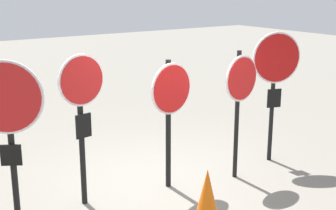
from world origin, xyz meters
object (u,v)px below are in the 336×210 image
Objects in this scene: stop_sign_0 at (8,115)px; traffic_cone_0 at (207,197)px; stop_sign_4 at (276,71)px; stop_sign_1 at (82,102)px; stop_sign_3 at (240,90)px; stop_sign_2 at (171,101)px.

stop_sign_0 reaches higher than traffic_cone_0.
stop_sign_4 reaches higher than stop_sign_0.
stop_sign_3 is at bearing -21.30° from stop_sign_1.
stop_sign_3 is at bearing 33.32° from traffic_cone_0.
stop_sign_3 is 0.91× the size of stop_sign_4.
stop_sign_1 reaches higher than traffic_cone_0.
stop_sign_3 is at bearing -148.50° from stop_sign_4.
stop_sign_1 is at bearing 42.67° from stop_sign_0.
stop_sign_0 reaches higher than stop_sign_3.
stop_sign_0 is 0.97× the size of stop_sign_4.
stop_sign_1 is 2.44m from stop_sign_3.
stop_sign_3 is at bearing -24.05° from stop_sign_2.
stop_sign_2 is 2.62× the size of traffic_cone_0.
stop_sign_3 is (1.09, -0.30, 0.08)m from stop_sign_2.
traffic_cone_0 is (1.06, -1.38, -1.13)m from stop_sign_1.
stop_sign_2 is (1.30, -0.20, -0.13)m from stop_sign_1.
stop_sign_2 is 0.96× the size of stop_sign_3.
stop_sign_3 is 1.91m from traffic_cone_0.
stop_sign_3 is 2.73× the size of traffic_cone_0.
stop_sign_2 is at bearing 31.12° from stop_sign_0.
traffic_cone_0 is at bearing -109.77° from stop_sign_2.
traffic_cone_0 is (-2.30, -1.08, -1.23)m from stop_sign_4.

